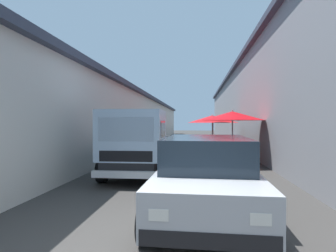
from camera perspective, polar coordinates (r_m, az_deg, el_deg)
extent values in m
plane|color=#3D3A38|center=(16.96, 4.32, -5.16)|extent=(90.00, 90.00, 0.00)
cube|color=beige|center=(20.44, -14.63, 0.86)|extent=(49.50, 7.00, 3.60)
cube|color=#383D4C|center=(20.53, -14.65, 6.22)|extent=(49.80, 7.50, 0.24)
cube|color=gray|center=(20.13, 24.04, 3.58)|extent=(49.50, 7.00, 5.53)
cube|color=#383D4C|center=(20.48, 24.08, 11.66)|extent=(49.80, 7.50, 0.24)
cylinder|color=#9E9EA3|center=(11.71, 13.15, -2.41)|extent=(0.06, 0.06, 2.20)
cone|color=red|center=(11.69, 13.16, 2.06)|extent=(2.58, 2.58, 0.37)
sphere|color=#9E9EA3|center=(11.70, 13.17, 3.17)|extent=(0.07, 0.07, 0.07)
cube|color=brown|center=(11.59, 13.36, -5.87)|extent=(0.83, 0.63, 0.81)
sphere|color=orange|center=(11.61, 12.34, -3.62)|extent=(0.09, 0.09, 0.09)
sphere|color=orange|center=(11.80, 13.16, -3.56)|extent=(0.09, 0.09, 0.09)
sphere|color=orange|center=(11.58, 13.97, -3.64)|extent=(0.09, 0.09, 0.09)
sphere|color=orange|center=(11.75, 13.69, -3.58)|extent=(0.09, 0.09, 0.09)
cylinder|color=#9E9EA3|center=(13.91, 9.26, -2.24)|extent=(0.06, 0.06, 2.04)
cone|color=red|center=(13.89, 9.26, 1.32)|extent=(2.52, 2.52, 0.31)
sphere|color=#9E9EA3|center=(13.90, 9.27, 2.13)|extent=(0.07, 0.07, 0.07)
cube|color=#9E7547|center=(14.08, 8.27, -4.67)|extent=(0.93, 0.61, 0.83)
sphere|color=orange|center=(13.95, 8.53, -2.82)|extent=(0.09, 0.09, 0.09)
sphere|color=orange|center=(14.01, 8.07, -2.81)|extent=(0.09, 0.09, 0.09)
sphere|color=orange|center=(14.12, 8.47, -2.56)|extent=(0.09, 0.09, 0.09)
sphere|color=orange|center=(14.17, 8.69, -2.77)|extent=(0.09, 0.09, 0.09)
sphere|color=orange|center=(14.11, 8.26, -2.78)|extent=(0.09, 0.09, 0.09)
sphere|color=orange|center=(13.76, 8.68, -2.87)|extent=(0.09, 0.09, 0.09)
cylinder|color=#9E9EA3|center=(16.80, 9.12, -1.51)|extent=(0.06, 0.06, 2.17)
cone|color=red|center=(16.79, 9.12, 1.47)|extent=(2.78, 2.78, 0.42)
sphere|color=#9E9EA3|center=(16.79, 9.12, 2.33)|extent=(0.07, 0.07, 0.07)
cube|color=#9E7547|center=(16.73, 9.69, -3.90)|extent=(0.92, 0.78, 0.78)
sphere|color=orange|center=(16.55, 9.18, -2.44)|extent=(0.09, 0.09, 0.09)
sphere|color=orange|center=(16.60, 9.63, -2.43)|extent=(0.09, 0.09, 0.09)
sphere|color=orange|center=(16.46, 10.40, -2.27)|extent=(0.09, 0.09, 0.09)
cube|color=#ADAFB5|center=(5.29, 7.94, -11.93)|extent=(3.93, 1.80, 0.64)
cube|color=#19232D|center=(5.34, 7.93, -5.28)|extent=(2.37, 1.56, 0.56)
cube|color=black|center=(3.53, 8.34, -22.24)|extent=(0.13, 1.65, 0.20)
cube|color=silver|center=(3.47, 18.54, -17.72)|extent=(0.06, 0.24, 0.14)
cube|color=silver|center=(3.45, -1.90, -17.81)|extent=(0.06, 0.24, 0.14)
cylinder|color=black|center=(4.19, 20.72, -19.22)|extent=(0.60, 0.21, 0.60)
cylinder|color=black|center=(4.17, -4.46, -19.31)|extent=(0.60, 0.21, 0.60)
cylinder|color=black|center=(6.70, 15.32, -11.61)|extent=(0.60, 0.21, 0.60)
cylinder|color=black|center=(6.69, 0.25, -11.62)|extent=(0.60, 0.21, 0.60)
cube|color=black|center=(9.59, -5.14, -6.66)|extent=(4.81, 1.50, 0.36)
cube|color=#ADC6E0|center=(7.92, -7.36, -1.82)|extent=(1.55, 1.76, 1.40)
cube|color=#19232D|center=(7.20, -8.69, -0.68)|extent=(0.07, 1.47, 0.63)
cube|color=#19232D|center=(7.92, -7.36, -0.55)|extent=(1.06, 1.78, 0.45)
cube|color=black|center=(7.24, -8.70, -6.18)|extent=(0.07, 1.40, 0.28)
cube|color=silver|center=(7.23, -8.85, -9.88)|extent=(0.13, 1.75, 0.18)
cube|color=gray|center=(10.24, 0.26, -3.77)|extent=(3.16, 0.08, 0.50)
cube|color=gray|center=(10.52, -8.71, -3.66)|extent=(3.16, 0.08, 0.50)
cube|color=gray|center=(11.88, -2.99, -3.16)|extent=(0.07, 1.65, 0.50)
cylinder|color=black|center=(7.88, -1.06, -9.29)|extent=(0.72, 0.22, 0.72)
cylinder|color=black|center=(8.27, -13.34, -8.83)|extent=(0.72, 0.22, 0.72)
cylinder|color=black|center=(10.91, 0.85, -6.51)|extent=(0.72, 0.22, 0.72)
cylinder|color=black|center=(11.19, -8.17, -6.33)|extent=(0.72, 0.22, 0.72)
cylinder|color=navy|center=(12.38, -1.25, -5.56)|extent=(0.14, 0.14, 0.76)
cylinder|color=navy|center=(12.52, -1.54, -5.49)|extent=(0.14, 0.14, 0.76)
cube|color=#D8C666|center=(12.40, -1.39, -2.47)|extent=(0.48, 0.40, 0.57)
sphere|color=tan|center=(12.38, -1.39, -0.68)|extent=(0.21, 0.21, 0.21)
cylinder|color=#D8C666|center=(12.15, -0.87, -2.40)|extent=(0.08, 0.08, 0.51)
cylinder|color=#D8C666|center=(12.65, -1.89, -2.28)|extent=(0.08, 0.08, 0.51)
cylinder|color=#665B4C|center=(14.38, -6.64, -4.66)|extent=(0.14, 0.14, 0.77)
cylinder|color=#665B4C|center=(14.51, -6.27, -4.62)|extent=(0.14, 0.14, 0.77)
cube|color=#33518C|center=(14.40, -6.46, -1.96)|extent=(0.49, 0.37, 0.58)
sphere|color=tan|center=(14.39, -6.46, -0.38)|extent=(0.21, 0.21, 0.21)
cylinder|color=#33518C|center=(14.18, -7.12, -1.88)|extent=(0.08, 0.08, 0.52)
cylinder|color=#33518C|center=(14.62, -5.82, -1.80)|extent=(0.08, 0.08, 0.52)
cylinder|color=black|center=(10.80, 13.77, -7.35)|extent=(0.44, 0.12, 0.44)
cylinder|color=black|center=(9.59, 15.26, -8.37)|extent=(0.45, 0.14, 0.44)
cube|color=#3359A5|center=(10.14, 14.53, -7.59)|extent=(0.92, 0.34, 0.08)
ellipsoid|color=black|center=(9.80, 14.91, -5.70)|extent=(0.58, 0.29, 0.20)
cube|color=#3359A5|center=(10.70, 13.83, -5.00)|extent=(0.16, 0.33, 0.56)
cylinder|color=silver|center=(10.62, 13.91, -4.50)|extent=(0.28, 0.08, 0.68)
cylinder|color=black|center=(10.52, 14.00, -2.64)|extent=(0.55, 0.07, 0.04)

